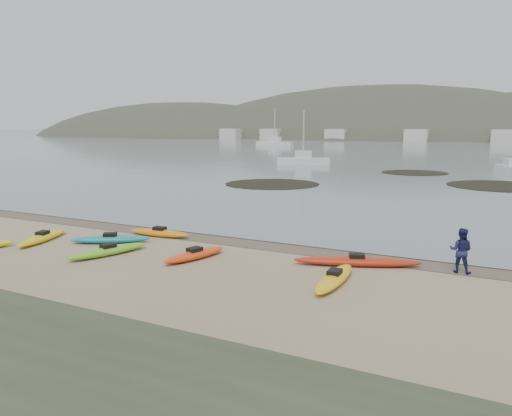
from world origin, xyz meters
The scene contains 8 objects.
ground centered at (0.00, 0.00, 0.00)m, with size 600.00×600.00×0.00m, color tan.
wet_sand centered at (0.00, -0.30, 0.00)m, with size 60.00×60.00×0.00m, color brown.
water centered at (0.00, 300.00, 0.01)m, with size 1200.00×1200.00×0.00m, color slate.
kayaks centered at (-1.02, -3.68, 0.17)m, with size 22.55×7.77×0.34m.
person_east centered at (8.65, -1.05, 0.80)m, with size 0.78×0.61×1.60m, color navy.
kelp_mats centered at (0.76, 27.28, 0.03)m, with size 26.69×24.47×0.04m.
moored_boats centered at (1.20, 84.62, 0.55)m, with size 108.74×84.74×1.28m.
far_town centered at (6.00, 145.00, 2.00)m, with size 199.00×5.00×4.00m.
Camera 1 is at (10.10, -19.45, 5.13)m, focal length 35.00 mm.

